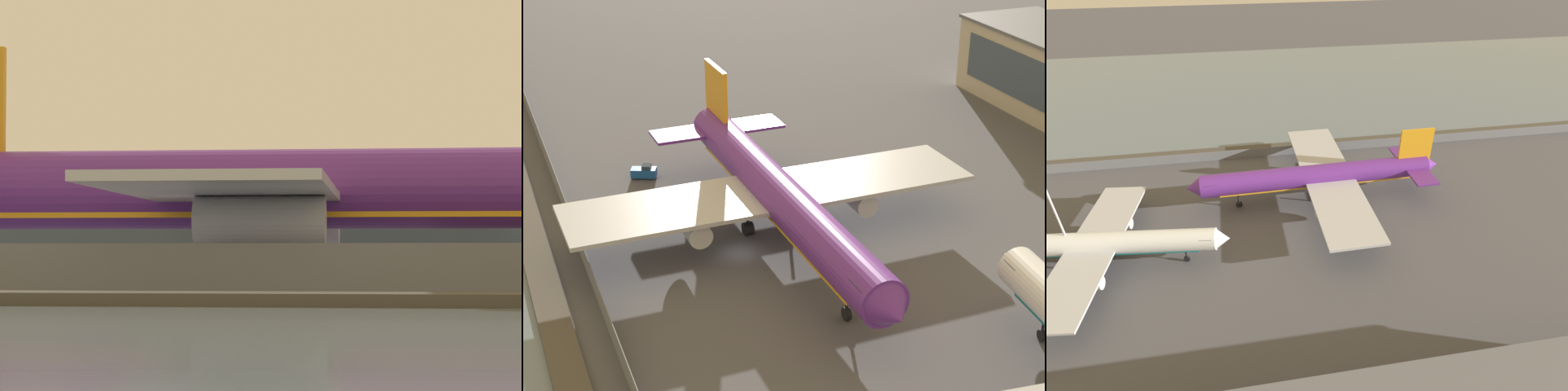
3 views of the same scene
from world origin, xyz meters
The scene contains 9 objects.
ground_plane centered at (0.00, 0.00, 0.00)m, with size 500.00×500.00×0.00m, color #4C4C51.
waterfront_lagoon centered at (0.00, -71.00, 0.00)m, with size 320.00×98.00×0.01m.
shoreline_seawall centered at (0.00, -20.50, 0.25)m, with size 320.00×3.00×0.50m.
perimeter_fence centered at (0.00, -16.00, 1.20)m, with size 280.00×0.10×2.41m.
cargo_jet_purple centered at (-1.61, 4.94, 5.55)m, with size 53.47×46.04×14.55m.
passenger_jet_white_teal centered at (39.23, 18.79, 4.61)m, with size 42.34×36.70×12.07m.
baggage_tug centered at (-23.78, -4.88, 0.81)m, with size 2.70×3.57×1.80m.
ops_van centered at (50.47, 13.05, 1.28)m, with size 5.60×3.67×2.48m.
apron_light_mast_apron_west centered at (44.41, 18.06, 11.67)m, with size 3.20×0.40×20.79m.
Camera 3 is at (13.62, 76.10, 49.78)m, focal length 28.00 mm.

